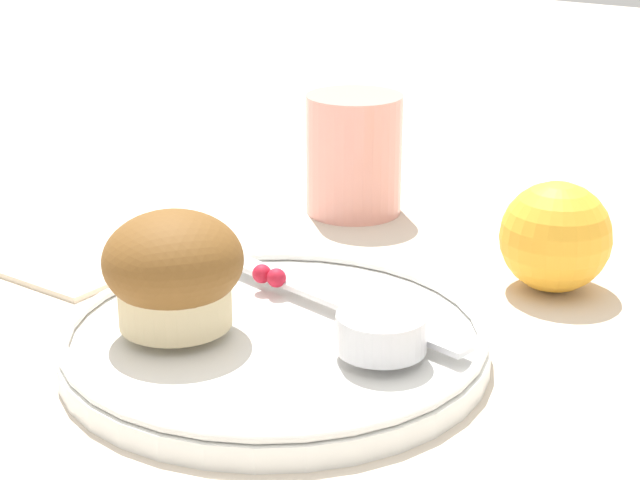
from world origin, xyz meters
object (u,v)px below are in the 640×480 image
at_px(muffin, 174,271).
at_px(juice_glass, 354,154).
at_px(butter_knife, 334,300).
at_px(orange_fruit, 556,237).

distance_m(muffin, juice_glass, 0.28).
bearing_deg(juice_glass, butter_knife, -58.66).
xyz_separation_m(butter_knife, orange_fruit, (0.08, 0.14, 0.01)).
height_order(butter_knife, juice_glass, juice_glass).
height_order(butter_knife, orange_fruit, orange_fruit).
bearing_deg(orange_fruit, butter_knife, -118.82).
xyz_separation_m(muffin, butter_knife, (0.06, 0.08, -0.03)).
bearing_deg(juice_glass, orange_fruit, -15.68).
bearing_deg(muffin, butter_knife, 54.26).
bearing_deg(orange_fruit, juice_glass, 164.32).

